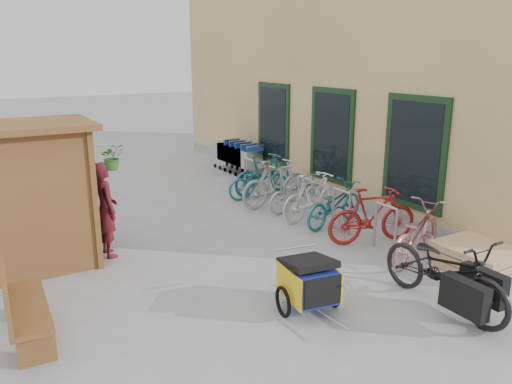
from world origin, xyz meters
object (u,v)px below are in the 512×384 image
bike_6 (258,181)px  person_kiosk (106,210)px  kiosk (21,177)px  bench (19,304)px  child_trailer (309,280)px  bike_0 (416,232)px  pallet_stack (477,258)px  bike_7 (263,174)px  bike_1 (372,215)px  shopping_carts (236,154)px  bike_3 (313,196)px  bike_5 (276,183)px  bike_4 (297,192)px  bike_2 (334,204)px  cargo_bike (445,271)px

bike_6 → person_kiosk: bearing=114.1°
kiosk → bench: bearing=-99.8°
child_trailer → bike_0: 2.72m
bench → pallet_stack: bearing=-10.3°
bench → bike_7: 7.44m
bike_0 → bike_1: bike_1 is taller
shopping_carts → bike_3: size_ratio=1.30×
bike_5 → bike_1: bearing=-177.5°
bike_1 → bike_6: (-0.22, 3.72, -0.10)m
bike_4 → pallet_stack: bearing=-177.7°
pallet_stack → bike_4: 4.25m
bench → bike_1: (6.07, 0.28, 0.04)m
bike_2 → cargo_bike: bearing=151.6°
bench → bike_3: (5.94, 1.95, 0.01)m
cargo_bike → bike_5: 5.35m
cargo_bike → person_kiosk: (-3.48, 4.32, 0.29)m
pallet_stack → person_kiosk: size_ratio=0.71×
child_trailer → bike_2: bike_2 is taller
pallet_stack → bike_3: size_ratio=0.70×
kiosk → bike_4: (5.64, 0.33, -1.13)m
person_kiosk → bike_4: (4.38, 0.44, -0.42)m
kiosk → bike_6: bearing=17.1°
bike_3 → cargo_bike: bearing=160.8°
cargo_bike → bike_0: cargo_bike is taller
child_trailer → person_kiosk: bearing=127.0°
child_trailer → bike_2: size_ratio=0.82×
bench → bike_3: 6.26m
bike_1 → bike_3: bike_1 is taller
person_kiosk → bike_3: size_ratio=0.98×
bike_6 → bike_4: bearing=-170.5°
cargo_bike → bike_1: cargo_bike is taller
bike_3 → bike_4: 0.72m
pallet_stack → bike_0: (-0.53, 0.84, 0.28)m
bike_2 → bike_4: bike_2 is taller
bike_0 → bike_5: (-0.32, 3.90, 0.07)m
bike_0 → bike_7: bearing=-19.7°
child_trailer → bike_0: bike_0 is taller
bike_0 → bike_4: size_ratio=1.16×
bench → shopping_carts: bearing=47.5°
bike_4 → bike_5: (-0.22, 0.54, 0.13)m
pallet_stack → bike_6: size_ratio=0.72×
bike_4 → bike_5: bearing=15.5°
bike_2 → pallet_stack: bearing=177.8°
bench → cargo_bike: cargo_bike is taller
person_kiosk → bike_5: person_kiosk is taller
cargo_bike → bike_7: bearing=82.7°
bike_3 → bike_6: size_ratio=1.03×
bike_0 → child_trailer: bearing=80.7°
cargo_bike → person_kiosk: 5.56m
bike_5 → bike_2: bearing=-173.1°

